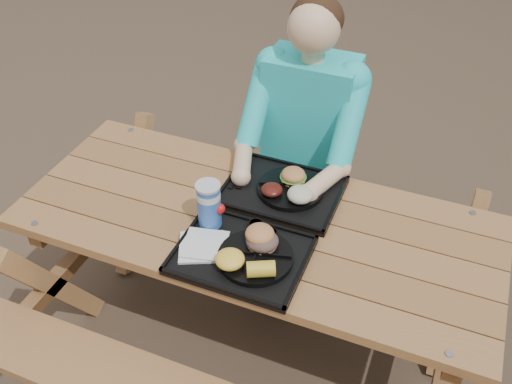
% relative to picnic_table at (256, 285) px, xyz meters
% --- Properties ---
extents(ground, '(60.00, 60.00, 0.00)m').
position_rel_picnic_table_xyz_m(ground, '(0.00, 0.00, -0.38)').
color(ground, '#999999').
rests_on(ground, ground).
extents(picnic_table, '(1.80, 1.49, 0.75)m').
position_rel_picnic_table_xyz_m(picnic_table, '(0.00, 0.00, 0.00)').
color(picnic_table, '#999999').
rests_on(picnic_table, ground).
extents(tray_near, '(0.45, 0.35, 0.02)m').
position_rel_picnic_table_xyz_m(tray_near, '(0.03, -0.21, 0.39)').
color(tray_near, black).
rests_on(tray_near, picnic_table).
extents(tray_far, '(0.45, 0.35, 0.02)m').
position_rel_picnic_table_xyz_m(tray_far, '(0.04, 0.17, 0.39)').
color(tray_far, black).
rests_on(tray_far, picnic_table).
extents(plate_near, '(0.26, 0.26, 0.02)m').
position_rel_picnic_table_xyz_m(plate_near, '(0.08, -0.21, 0.41)').
color(plate_near, black).
rests_on(plate_near, tray_near).
extents(plate_far, '(0.26, 0.26, 0.02)m').
position_rel_picnic_table_xyz_m(plate_far, '(0.07, 0.18, 0.41)').
color(plate_far, black).
rests_on(plate_far, tray_far).
extents(napkin_stack, '(0.20, 0.20, 0.02)m').
position_rel_picnic_table_xyz_m(napkin_stack, '(-0.11, -0.23, 0.40)').
color(napkin_stack, silver).
rests_on(napkin_stack, tray_near).
extents(soda_cup, '(0.08, 0.08, 0.17)m').
position_rel_picnic_table_xyz_m(soda_cup, '(-0.14, -0.11, 0.48)').
color(soda_cup, '#164AA9').
rests_on(soda_cup, tray_near).
extents(condiment_bbq, '(0.06, 0.06, 0.03)m').
position_rel_picnic_table_xyz_m(condiment_bbq, '(0.03, -0.08, 0.41)').
color(condiment_bbq, black).
rests_on(condiment_bbq, tray_near).
extents(condiment_mustard, '(0.05, 0.05, 0.03)m').
position_rel_picnic_table_xyz_m(condiment_mustard, '(0.09, -0.09, 0.41)').
color(condiment_mustard, gold).
rests_on(condiment_mustard, tray_near).
extents(sandwich, '(0.11, 0.11, 0.11)m').
position_rel_picnic_table_xyz_m(sandwich, '(0.09, -0.16, 0.47)').
color(sandwich, '#CA7D47').
rests_on(sandwich, plate_near).
extents(mac_cheese, '(0.10, 0.10, 0.05)m').
position_rel_picnic_table_xyz_m(mac_cheese, '(0.02, -0.28, 0.44)').
color(mac_cheese, yellow).
rests_on(mac_cheese, plate_near).
extents(corn_cob, '(0.12, 0.12, 0.05)m').
position_rel_picnic_table_xyz_m(corn_cob, '(0.13, -0.29, 0.44)').
color(corn_cob, yellow).
rests_on(corn_cob, plate_near).
extents(cutlery_far, '(0.05, 0.14, 0.01)m').
position_rel_picnic_table_xyz_m(cutlery_far, '(-0.13, 0.18, 0.40)').
color(cutlery_far, black).
rests_on(cutlery_far, tray_far).
extents(burger, '(0.10, 0.10, 0.09)m').
position_rel_picnic_table_xyz_m(burger, '(0.07, 0.22, 0.46)').
color(burger, '#BC7842').
rests_on(burger, plate_far).
extents(baked_beans, '(0.08, 0.08, 0.04)m').
position_rel_picnic_table_xyz_m(baked_beans, '(0.02, 0.11, 0.43)').
color(baked_beans, '#4F150F').
rests_on(baked_beans, plate_far).
extents(potato_salad, '(0.10, 0.10, 0.05)m').
position_rel_picnic_table_xyz_m(potato_salad, '(0.13, 0.12, 0.44)').
color(potato_salad, beige).
rests_on(potato_salad, plate_far).
extents(diner, '(0.48, 0.84, 1.28)m').
position_rel_picnic_table_xyz_m(diner, '(0.01, 0.58, 0.27)').
color(diner, teal).
rests_on(diner, ground).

